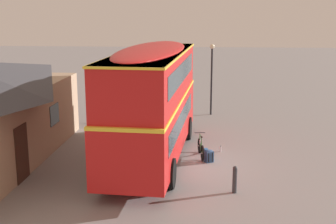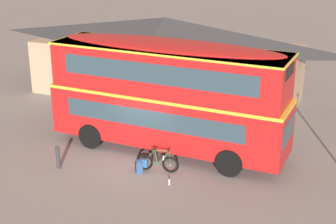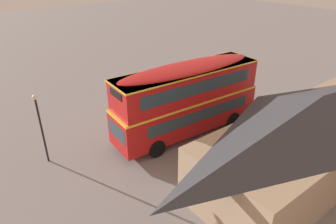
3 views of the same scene
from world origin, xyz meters
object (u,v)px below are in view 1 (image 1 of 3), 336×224
object	(u,v)px
double_decker_bus	(153,98)
street_lamp	(212,71)
backpack_on_ground	(209,156)
kerb_bollard	(235,179)
touring_bicycle	(202,149)
water_bottle_clear_plastic	(221,149)

from	to	relation	value
double_decker_bus	street_lamp	size ratio (longest dim) A/B	2.43
backpack_on_ground	kerb_bollard	bearing A→B (deg)	-165.41
double_decker_bus	touring_bicycle	distance (m)	3.08
backpack_on_ground	touring_bicycle	bearing A→B (deg)	27.97
double_decker_bus	touring_bicycle	world-z (taller)	double_decker_bus
double_decker_bus	kerb_bollard	world-z (taller)	double_decker_bus
double_decker_bus	backpack_on_ground	bearing A→B (deg)	-97.78
double_decker_bus	street_lamp	bearing A→B (deg)	-17.39
double_decker_bus	street_lamp	xyz separation A→B (m)	(8.46, -2.65, 0.01)
street_lamp	kerb_bollard	bearing A→B (deg)	-177.39
touring_bicycle	double_decker_bus	bearing A→B (deg)	97.22
backpack_on_ground	kerb_bollard	distance (m)	3.26
kerb_bollard	touring_bicycle	bearing A→B (deg)	16.84
touring_bicycle	kerb_bollard	size ratio (longest dim) A/B	1.78
backpack_on_ground	street_lamp	xyz separation A→B (m)	(8.78, -0.28, 2.38)
double_decker_bus	water_bottle_clear_plastic	xyz separation A→B (m)	(1.14, -2.92, -2.52)
street_lamp	kerb_bollard	xyz separation A→B (m)	(-11.93, -0.54, -2.15)
kerb_bollard	backpack_on_ground	bearing A→B (deg)	14.59
touring_bicycle	street_lamp	size ratio (longest dim) A/B	0.41
kerb_bollard	water_bottle_clear_plastic	bearing A→B (deg)	3.41
backpack_on_ground	kerb_bollard	size ratio (longest dim) A/B	0.54
water_bottle_clear_plastic	kerb_bollard	world-z (taller)	kerb_bollard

